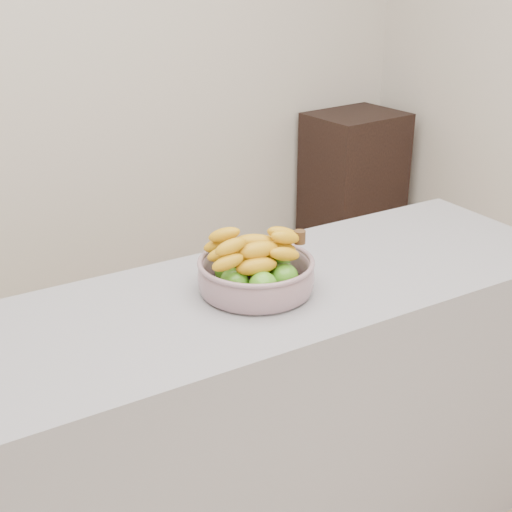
% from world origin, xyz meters
% --- Properties ---
extents(counter, '(2.00, 0.60, 0.90)m').
position_xyz_m(counter, '(0.00, 0.20, 0.45)').
color(counter, '#9A99A1').
rests_on(counter, ground).
extents(cabinet, '(0.53, 0.44, 0.90)m').
position_xyz_m(cabinet, '(1.65, 1.78, 0.45)').
color(cabinet, black).
rests_on(cabinet, ground).
extents(fruit_bowl, '(0.31, 0.31, 0.16)m').
position_xyz_m(fruit_bowl, '(0.05, 0.20, 0.95)').
color(fruit_bowl, '#92A3AF').
rests_on(fruit_bowl, counter).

